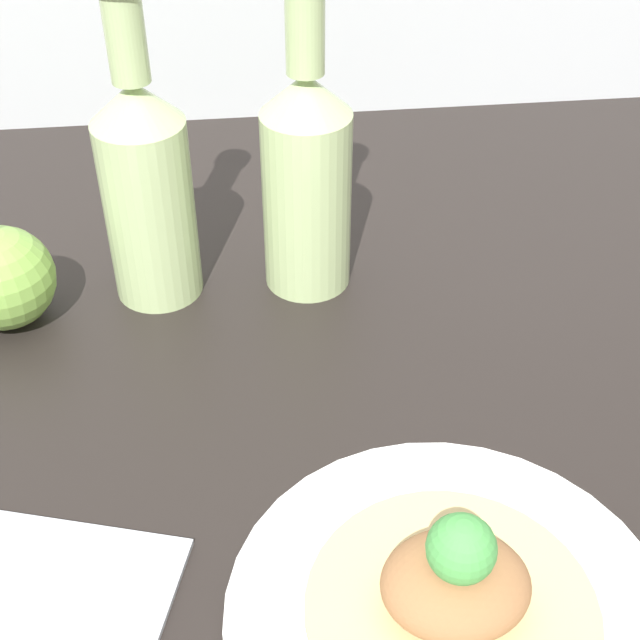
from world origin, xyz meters
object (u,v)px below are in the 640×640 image
at_px(cider_bottle_right, 307,174).
at_px(apple, 2,278).
at_px(plate, 450,617).
at_px(plated_food, 455,587).
at_px(cider_bottle_left, 146,183).

height_order(cider_bottle_right, apple, cider_bottle_right).
relative_size(plate, apple, 2.57).
xyz_separation_m(plated_food, cider_bottle_right, (-0.04, 0.33, 0.06)).
height_order(cider_bottle_left, apple, cider_bottle_left).
distance_m(plated_food, cider_bottle_right, 0.34).
height_order(plate, cider_bottle_left, cider_bottle_left).
bearing_deg(plate, plated_food, 90.00).
bearing_deg(apple, plated_food, -47.46).
xyz_separation_m(plated_food, apple, (-0.28, 0.30, 0.00)).
distance_m(plate, cider_bottle_left, 0.38).
bearing_deg(apple, plate, -47.46).
relative_size(cider_bottle_left, apple, 2.67).
xyz_separation_m(plate, cider_bottle_left, (-0.16, 0.33, 0.09)).
relative_size(cider_bottle_left, cider_bottle_right, 1.00).
height_order(plated_food, cider_bottle_left, cider_bottle_left).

